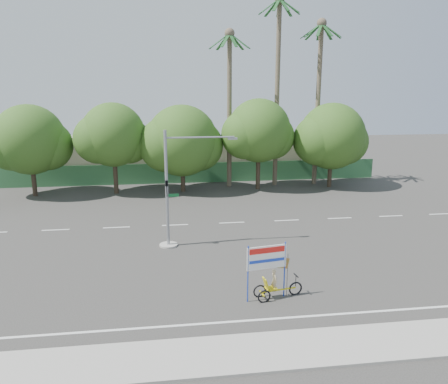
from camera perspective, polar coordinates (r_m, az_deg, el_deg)
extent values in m
plane|color=#33302D|center=(23.32, -0.89, -10.19)|extent=(120.00, 120.00, 0.00)
cube|color=gray|center=(16.78, 2.36, -20.34)|extent=(50.00, 2.40, 0.12)
cube|color=#336B3D|center=(43.57, -4.26, 2.51)|extent=(38.00, 0.08, 2.00)
cube|color=#B8AF92|center=(48.34, -16.57, 4.29)|extent=(12.00, 8.00, 4.00)
cube|color=#B8AF92|center=(48.93, 4.81, 4.69)|extent=(14.00, 8.00, 3.60)
cylinder|color=#473828|center=(41.54, -23.63, 1.90)|extent=(0.40, 0.40, 3.52)
sphere|color=#295117|center=(41.07, -24.06, 6.27)|extent=(6.00, 6.00, 6.00)
sphere|color=#295117|center=(41.07, -22.05, 5.67)|extent=(4.32, 4.32, 4.32)
sphere|color=#295117|center=(41.27, -25.91, 5.66)|extent=(4.56, 4.56, 4.56)
cylinder|color=#473828|center=(40.15, -14.00, 2.44)|extent=(0.40, 0.40, 3.74)
sphere|color=#295117|center=(39.65, -14.28, 7.26)|extent=(5.60, 5.60, 5.60)
sphere|color=#295117|center=(39.89, -12.38, 6.54)|extent=(4.03, 4.03, 4.03)
sphere|color=#295117|center=(39.60, -16.12, 6.64)|extent=(4.26, 4.26, 4.26)
cylinder|color=#473828|center=(39.97, -5.40, 2.41)|extent=(0.40, 0.40, 3.30)
sphere|color=#295117|center=(39.49, -5.50, 6.68)|extent=(6.40, 6.40, 6.40)
sphere|color=#295117|center=(39.94, -3.42, 6.04)|extent=(4.61, 4.61, 4.61)
sphere|color=#295117|center=(39.25, -7.59, 6.14)|extent=(4.86, 4.86, 4.86)
cylinder|color=#473828|center=(40.78, 4.48, 3.07)|extent=(0.40, 0.40, 3.87)
sphere|color=#295117|center=(40.28, 4.57, 8.00)|extent=(5.80, 5.80, 5.80)
sphere|color=#295117|center=(40.93, 6.26, 7.18)|extent=(4.18, 4.18, 4.18)
sphere|color=#295117|center=(39.82, 2.78, 7.45)|extent=(4.41, 4.41, 4.41)
cylinder|color=#473828|center=(42.83, 13.68, 2.93)|extent=(0.40, 0.40, 3.43)
sphere|color=#295117|center=(42.38, 13.92, 7.08)|extent=(6.20, 6.20, 6.20)
sphere|color=#295117|center=(43.25, 15.46, 6.38)|extent=(4.46, 4.46, 4.46)
sphere|color=#295117|center=(41.69, 12.22, 6.64)|extent=(4.71, 4.71, 4.71)
cylinder|color=#70604C|center=(42.02, 6.94, 12.34)|extent=(0.44, 0.44, 17.00)
cube|color=#1C4C21|center=(42.81, 8.59, 22.85)|extent=(1.91, 0.28, 1.36)
cube|color=#1C4C21|center=(43.33, 8.05, 22.76)|extent=(1.65, 1.44, 1.36)
cube|color=#1C4C21|center=(43.49, 7.16, 22.75)|extent=(0.61, 1.93, 1.36)
cube|color=#1C4C21|center=(43.23, 6.31, 22.82)|extent=(1.20, 1.80, 1.36)
cube|color=#1C4C21|center=(42.66, 5.90, 22.96)|extent=(1.89, 0.92, 1.36)
cube|color=#1C4C21|center=(42.05, 6.12, 23.09)|extent=(1.89, 0.92, 1.36)
cube|color=#1C4C21|center=(41.67, 6.90, 23.16)|extent=(1.20, 1.80, 1.36)
cube|color=#1C4C21|center=(41.72, 7.86, 23.12)|extent=(0.61, 1.93, 1.36)
cube|color=#1C4C21|center=(42.17, 8.52, 22.99)|extent=(1.65, 1.44, 1.36)
cylinder|color=#70604C|center=(43.22, 12.13, 10.85)|extent=(0.44, 0.44, 15.00)
sphere|color=#70604C|center=(43.53, 12.66, 20.74)|extent=(0.90, 0.90, 0.90)
cube|color=#1C4C21|center=(43.78, 13.84, 19.77)|extent=(1.91, 0.28, 1.36)
cube|color=#1C4C21|center=(44.26, 13.26, 19.73)|extent=(1.65, 1.44, 1.36)
cube|color=#1C4C21|center=(44.38, 12.39, 19.76)|extent=(0.61, 1.93, 1.36)
cube|color=#1C4C21|center=(44.07, 11.62, 19.84)|extent=(1.20, 1.80, 1.36)
cube|color=#1C4C21|center=(43.47, 11.29, 19.94)|extent=(1.89, 0.92, 1.36)
cube|color=#1C4C21|center=(42.86, 11.59, 20.02)|extent=(1.89, 0.92, 1.36)
cube|color=#1C4C21|center=(42.53, 12.38, 20.03)|extent=(1.20, 1.80, 1.36)
cube|color=#1C4C21|center=(42.64, 13.28, 19.97)|extent=(0.61, 1.93, 1.36)
cube|color=#1C4C21|center=(43.14, 13.86, 19.86)|extent=(1.65, 1.44, 1.36)
cylinder|color=#70604C|center=(41.18, 0.71, 10.32)|extent=(0.44, 0.44, 14.00)
sphere|color=#70604C|center=(41.36, 0.74, 20.04)|extent=(0.90, 0.90, 0.90)
cube|color=#1C4C21|center=(41.44, 2.10, 19.11)|extent=(1.91, 0.28, 1.36)
cube|color=#1C4C21|center=(42.00, 1.64, 19.04)|extent=(1.65, 1.44, 1.36)
cube|color=#1C4C21|center=(42.23, 0.77, 19.01)|extent=(0.61, 1.93, 1.36)
cube|color=#1C4C21|center=(42.03, -0.11, 19.04)|extent=(1.20, 1.80, 1.36)
cube|color=#1C4C21|center=(41.49, -0.62, 19.11)|extent=(1.89, 0.92, 1.36)
cube|color=#1C4C21|center=(40.86, -0.50, 19.19)|extent=(1.89, 0.92, 1.36)
cube|color=#1C4C21|center=(40.42, 0.21, 19.25)|extent=(1.20, 1.80, 1.36)
cube|color=#1C4C21|center=(40.41, 1.18, 19.25)|extent=(0.61, 1.93, 1.36)
cube|color=#1C4C21|center=(40.81, 1.93, 19.19)|extent=(1.65, 1.44, 1.36)
cylinder|color=gray|center=(26.87, -7.26, -6.87)|extent=(1.10, 1.10, 0.10)
cylinder|color=gray|center=(25.87, -7.48, 0.30)|extent=(0.18, 0.18, 7.00)
cylinder|color=gray|center=(25.42, -3.15, 7.15)|extent=(4.00, 0.10, 0.10)
cube|color=gray|center=(25.65, 1.11, 7.00)|extent=(0.55, 0.20, 0.12)
imported|color=black|center=(25.63, -7.49, 0.41)|extent=(0.16, 0.20, 1.00)
cube|color=#14662D|center=(25.95, -6.69, -0.42)|extent=(0.70, 0.04, 0.18)
torus|color=black|center=(20.99, 9.31, -12.34)|extent=(0.67, 0.18, 0.67)
torus|color=black|center=(20.60, 4.67, -12.79)|extent=(0.63, 0.17, 0.62)
torus|color=black|center=(20.14, 5.27, -13.45)|extent=(0.63, 0.17, 0.62)
cube|color=gold|center=(20.63, 7.18, -12.56)|extent=(1.66, 0.33, 0.06)
cube|color=gold|center=(20.36, 4.97, -13.07)|extent=(0.15, 0.59, 0.05)
cube|color=gold|center=(20.43, 6.16, -12.38)|extent=(0.55, 0.49, 0.06)
cube|color=gold|center=(20.21, 5.47, -11.79)|extent=(0.29, 0.44, 0.53)
cylinder|color=black|center=(20.82, 9.36, -11.36)|extent=(0.03, 0.03, 0.54)
cube|color=black|center=(20.71, 9.39, -10.70)|extent=(0.11, 0.44, 0.04)
imported|color=#CCB284|center=(20.32, 6.58, -11.37)|extent=(0.31, 0.42, 1.06)
cylinder|color=#1836B6|center=(19.69, 3.14, -10.67)|extent=(0.06, 0.06, 2.66)
cylinder|color=#1836B6|center=(20.32, 7.91, -9.98)|extent=(0.06, 0.06, 2.66)
cube|color=white|center=(19.71, 5.61, -8.50)|extent=(1.85, 0.35, 1.08)
cube|color=red|center=(19.56, 5.67, -7.60)|extent=(1.65, 0.29, 0.26)
cube|color=#1836B6|center=(19.74, 5.64, -8.93)|extent=(1.65, 0.29, 0.14)
cylinder|color=black|center=(20.50, 8.26, -10.68)|extent=(0.02, 0.02, 2.07)
cube|color=red|center=(20.11, 7.43, -9.16)|extent=(0.86, 0.16, 0.65)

